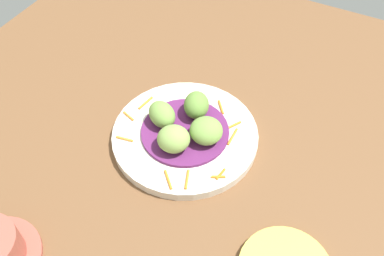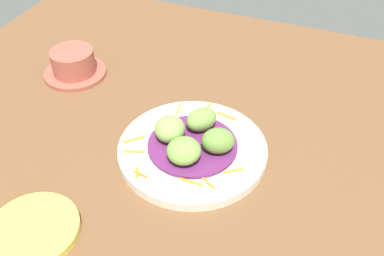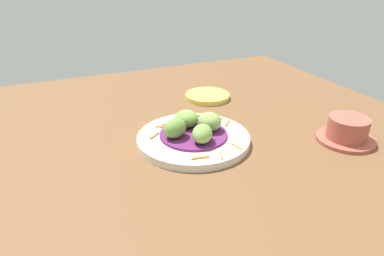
# 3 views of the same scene
# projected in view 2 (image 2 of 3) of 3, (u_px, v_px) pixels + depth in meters

# --- Properties ---
(table_surface) EXTENTS (1.10, 1.10, 0.02)m
(table_surface) POSITION_uv_depth(u_px,v_px,m) (162.00, 167.00, 0.74)
(table_surface) COLOR brown
(table_surface) RESTS_ON ground
(main_plate) EXTENTS (0.25, 0.25, 0.02)m
(main_plate) POSITION_uv_depth(u_px,v_px,m) (193.00, 150.00, 0.74)
(main_plate) COLOR silver
(main_plate) RESTS_ON table_surface
(cabbage_bed) EXTENTS (0.15, 0.15, 0.01)m
(cabbage_bed) POSITION_uv_depth(u_px,v_px,m) (193.00, 145.00, 0.74)
(cabbage_bed) COLOR #60235B
(cabbage_bed) RESTS_ON main_plate
(carrot_garnish) EXTENTS (0.22, 0.21, 0.00)m
(carrot_garnish) POSITION_uv_depth(u_px,v_px,m) (181.00, 147.00, 0.73)
(carrot_garnish) COLOR orange
(carrot_garnish) RESTS_ON main_plate
(guac_scoop_left) EXTENTS (0.06, 0.07, 0.04)m
(guac_scoop_left) POSITION_uv_depth(u_px,v_px,m) (218.00, 141.00, 0.71)
(guac_scoop_left) COLOR olive
(guac_scoop_left) RESTS_ON cabbage_bed
(guac_scoop_center) EXTENTS (0.07, 0.07, 0.04)m
(guac_scoop_center) POSITION_uv_depth(u_px,v_px,m) (202.00, 119.00, 0.75)
(guac_scoop_center) COLOR #759E47
(guac_scoop_center) RESTS_ON cabbage_bed
(guac_scoop_right) EXTENTS (0.07, 0.06, 0.04)m
(guac_scoop_right) POSITION_uv_depth(u_px,v_px,m) (168.00, 128.00, 0.73)
(guac_scoop_right) COLOR #84A851
(guac_scoop_right) RESTS_ON cabbage_bed
(guac_scoop_back) EXTENTS (0.08, 0.08, 0.04)m
(guac_scoop_back) POSITION_uv_depth(u_px,v_px,m) (183.00, 153.00, 0.69)
(guac_scoop_back) COLOR #759E47
(guac_scoop_back) RESTS_ON cabbage_bed
(side_plate_small) EXTENTS (0.13, 0.13, 0.01)m
(side_plate_small) POSITION_uv_depth(u_px,v_px,m) (34.00, 230.00, 0.62)
(side_plate_small) COLOR #E0CC4C
(side_plate_small) RESTS_ON table_surface
(terracotta_bowl) EXTENTS (0.13, 0.13, 0.06)m
(terracotta_bowl) POSITION_uv_depth(u_px,v_px,m) (74.00, 64.00, 0.91)
(terracotta_bowl) COLOR #A85142
(terracotta_bowl) RESTS_ON table_surface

